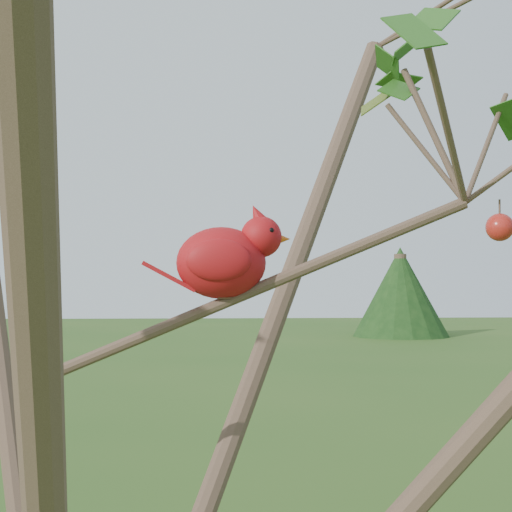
% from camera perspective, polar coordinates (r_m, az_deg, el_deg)
% --- Properties ---
extents(crabapple_tree, '(2.35, 2.05, 2.95)m').
position_cam_1_polar(crabapple_tree, '(1.03, -12.36, 0.04)').
color(crabapple_tree, '#433124').
rests_on(crabapple_tree, ground).
extents(cardinal, '(0.21, 0.11, 0.15)m').
position_cam_1_polar(cardinal, '(1.12, -2.18, -0.22)').
color(cardinal, '#A70E1B').
rests_on(cardinal, ground).
extents(distant_trees, '(42.71, 10.41, 3.22)m').
position_cam_1_polar(distant_trees, '(23.96, -14.01, -3.07)').
color(distant_trees, '#433124').
rests_on(distant_trees, ground).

